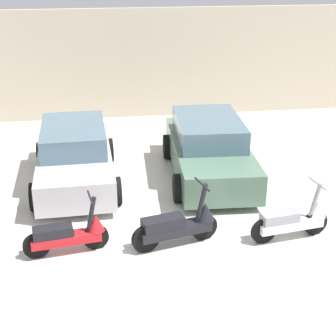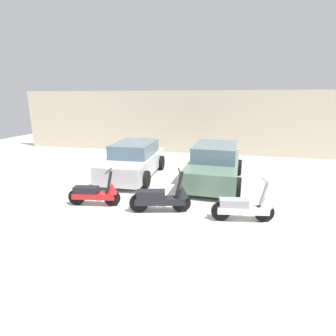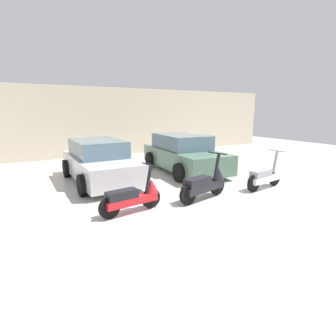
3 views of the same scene
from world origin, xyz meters
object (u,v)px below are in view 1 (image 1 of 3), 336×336
object	(u,v)px
scooter_front_center	(294,220)
scooter_front_right	(179,225)
car_rear_center	(209,149)
car_rear_left	(75,156)
scooter_front_left	(70,234)

from	to	relation	value
scooter_front_center	scooter_front_right	bearing A→B (deg)	169.46
scooter_front_right	car_rear_center	distance (m)	3.15
car_rear_center	car_rear_left	bearing A→B (deg)	-88.14
scooter_front_left	car_rear_left	distance (m)	2.97
scooter_front_right	scooter_front_left	bearing A→B (deg)	166.00
scooter_front_center	car_rear_left	size ratio (longest dim) A/B	0.40
car_rear_left	car_rear_center	distance (m)	3.03
scooter_front_left	car_rear_center	distance (m)	4.23
scooter_front_left	scooter_front_right	size ratio (longest dim) A/B	0.92
scooter_front_left	scooter_front_center	world-z (taller)	scooter_front_center
car_rear_center	scooter_front_right	bearing A→B (deg)	-19.01
car_rear_left	car_rear_center	world-z (taller)	car_rear_center
scooter_front_center	car_rear_left	bearing A→B (deg)	133.79
scooter_front_right	scooter_front_center	distance (m)	2.08
car_rear_left	scooter_front_right	bearing A→B (deg)	30.62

